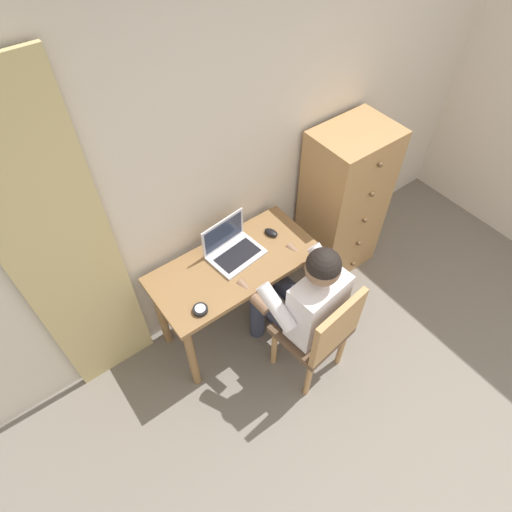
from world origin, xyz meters
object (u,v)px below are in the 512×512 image
at_px(computer_mouse, 271,233).
at_px(person_seated, 301,298).
at_px(dresser, 343,203).
at_px(chair, 320,332).
at_px(desk_clock, 200,310).
at_px(laptop, 232,247).
at_px(desk, 235,276).

bearing_deg(computer_mouse, person_seated, -123.43).
bearing_deg(dresser, chair, -140.90).
relative_size(dresser, desk_clock, 14.18).
bearing_deg(person_seated, desk_clock, 155.48).
relative_size(chair, laptop, 2.44).
bearing_deg(desk_clock, dresser, 9.41).
xyz_separation_m(dresser, laptop, (-1.01, 0.03, 0.16)).
distance_m(person_seated, laptop, 0.55).
xyz_separation_m(person_seated, computer_mouse, (0.15, 0.50, 0.07)).
bearing_deg(desk, chair, -70.45).
height_order(dresser, desk_clock, dresser).
bearing_deg(laptop, desk, -117.25).
height_order(dresser, laptop, dresser).
bearing_deg(laptop, chair, -75.93).
distance_m(laptop, computer_mouse, 0.31).
distance_m(chair, computer_mouse, 0.74).
xyz_separation_m(desk, laptop, (0.04, 0.08, 0.18)).
height_order(computer_mouse, desk_clock, computer_mouse).
relative_size(person_seated, desk_clock, 13.50).
xyz_separation_m(desk, dresser, (1.05, 0.06, 0.02)).
height_order(chair, computer_mouse, chair).
xyz_separation_m(dresser, chair, (-0.83, -0.68, -0.13)).
distance_m(computer_mouse, desk_clock, 0.76).
bearing_deg(chair, computer_mouse, 79.16).
distance_m(desk, person_seated, 0.49).
bearing_deg(person_seated, chair, -84.37).
relative_size(dresser, computer_mouse, 12.76).
bearing_deg(computer_mouse, dresser, -17.03).
bearing_deg(desk_clock, chair, -37.02).
bearing_deg(desk, desk_clock, -154.35).
bearing_deg(computer_mouse, desk, 173.20).
height_order(laptop, desk_clock, laptop).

